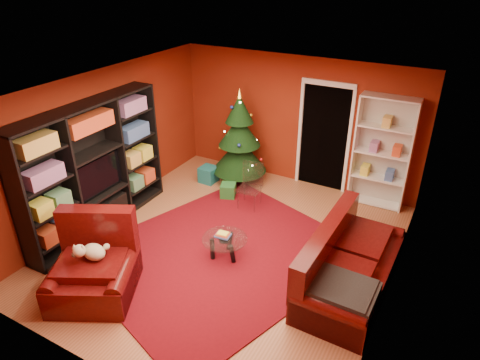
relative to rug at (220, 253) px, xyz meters
The scene contains 18 objects.
floor 0.24m from the rug, 86.71° to the left, with size 5.00×5.50×0.05m, color #935535.
ceiling 2.62m from the rug, 86.71° to the left, with size 5.00×5.50×0.05m, color silver.
wall_back 3.27m from the rug, 89.74° to the left, with size 5.00×0.05×2.60m, color maroon.
wall_left 2.83m from the rug, behind, with size 0.05×5.50×2.60m, color maroon.
wall_right 2.86m from the rug, ahead, with size 0.05×5.50×2.60m, color maroon.
doorway 3.20m from the rug, 78.31° to the left, with size 1.06×0.60×2.16m, color black, non-canonical shape.
rug is the anchor object (origin of this frame).
media_unit 2.53m from the rug, behind, with size 0.44×2.88×2.21m, color black, non-canonical shape.
christmas_tree 2.74m from the rug, 111.96° to the left, with size 1.12×1.12×1.99m, color black, non-canonical shape.
gift_box_teal 2.51m from the rug, 126.76° to the left, with size 0.33×0.33×0.33m, color #146168.
gift_box_green 1.83m from the rug, 116.16° to the left, with size 0.28×0.28×0.28m, color #1D6327.
gift_box_red 2.69m from the rug, 116.41° to the left, with size 0.23×0.23×0.23m, color #9C341F.
white_bookshelf 3.48m from the rug, 57.68° to the left, with size 1.00×0.36×2.16m, color white, non-canonical shape.
armchair 1.99m from the rug, 123.25° to the right, with size 1.18×1.18×0.93m, color #390707, non-canonical shape.
dog 1.99m from the rug, 123.83° to the right, with size 0.40×0.30×0.30m, color beige, non-canonical shape.
sofa 2.10m from the rug, ahead, with size 2.22×1.00×0.95m, color #390707, non-canonical shape.
coffee_table 0.21m from the rug, 18.46° to the right, with size 0.71×0.71×0.45m, color gray, non-canonical shape.
acrylic_chair 1.57m from the rug, 99.92° to the left, with size 0.40×0.44×0.79m, color #66605B, non-canonical shape.
Camera 1 is at (2.92, -4.92, 4.24)m, focal length 32.00 mm.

